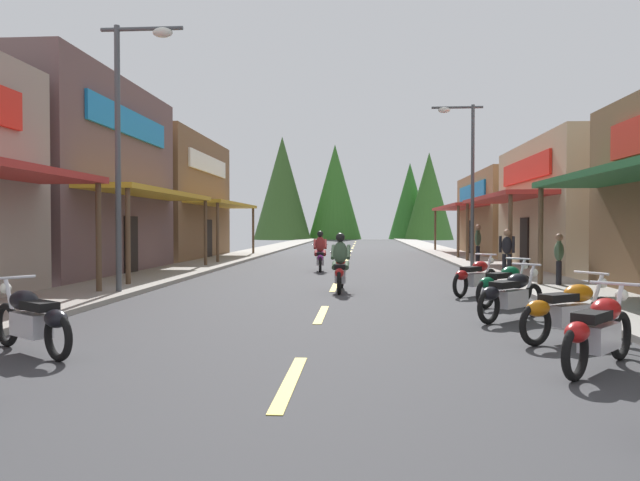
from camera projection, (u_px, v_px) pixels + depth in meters
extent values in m
cube|color=#38383A|center=(347.00, 260.00, 31.68)|extent=(9.73, 94.59, 0.10)
cube|color=gray|center=(233.00, 258.00, 32.12)|extent=(2.52, 94.59, 0.12)
cube|color=#9E9991|center=(465.00, 258.00, 31.24)|extent=(2.52, 94.59, 0.12)
cube|color=#E0C64C|center=(290.00, 381.00, 6.71)|extent=(0.16, 2.40, 0.01)
cube|color=#E0C64C|center=(322.00, 314.00, 11.82)|extent=(0.16, 2.40, 0.01)
cube|color=#E0C64C|center=(334.00, 287.00, 17.06)|extent=(0.16, 2.40, 0.01)
cube|color=#E0C64C|center=(342.00, 270.00, 23.67)|extent=(0.16, 2.40, 0.01)
cube|color=#E0C64C|center=(347.00, 261.00, 30.23)|extent=(0.16, 2.40, 0.01)
cube|color=#E0C64C|center=(349.00, 256.00, 35.49)|extent=(0.16, 2.40, 0.01)
cube|color=#E0C64C|center=(351.00, 251.00, 41.36)|extent=(0.16, 2.40, 0.01)
cube|color=#E0C64C|center=(353.00, 248.00, 47.51)|extent=(0.16, 2.40, 0.01)
cube|color=#E0C64C|center=(354.00, 246.00, 52.79)|extent=(0.16, 2.40, 0.01)
cube|color=#E0C64C|center=(355.00, 244.00, 59.75)|extent=(0.16, 2.40, 0.01)
cube|color=#E0C64C|center=(355.00, 242.00, 66.66)|extent=(0.16, 2.40, 0.01)
cylinder|color=brown|center=(99.00, 240.00, 14.96)|extent=(0.14, 0.14, 2.82)
cube|color=brown|center=(32.00, 179.00, 21.29)|extent=(7.15, 9.69, 6.88)
cube|color=gold|center=(155.00, 193.00, 20.98)|extent=(1.80, 8.72, 0.16)
cylinder|color=brown|center=(128.00, 238.00, 16.82)|extent=(0.14, 0.14, 2.82)
cylinder|color=brown|center=(206.00, 234.00, 25.12)|extent=(0.14, 0.14, 2.82)
cube|color=#197FCC|center=(131.00, 123.00, 20.98)|extent=(0.10, 6.78, 0.90)
cube|color=black|center=(131.00, 246.00, 21.09)|extent=(0.08, 1.10, 2.10)
cube|color=brown|center=(142.00, 199.00, 31.96)|extent=(7.19, 10.29, 6.42)
cube|color=gold|center=(225.00, 204.00, 31.64)|extent=(1.80, 9.26, 0.16)
cylinder|color=brown|center=(218.00, 234.00, 27.21)|extent=(0.14, 0.14, 2.82)
cylinder|color=brown|center=(253.00, 232.00, 36.05)|extent=(0.14, 0.14, 2.82)
cube|color=white|center=(209.00, 165.00, 31.65)|extent=(0.10, 7.20, 0.90)
cube|color=black|center=(209.00, 239.00, 31.75)|extent=(0.08, 1.10, 2.10)
cylinder|color=brown|center=(541.00, 238.00, 16.76)|extent=(0.14, 0.14, 2.82)
cube|color=tan|center=(633.00, 206.00, 23.89)|extent=(8.37, 9.66, 5.14)
cube|color=#B72D28|center=(503.00, 198.00, 24.25)|extent=(1.80, 8.70, 0.16)
cylinder|color=brown|center=(510.00, 236.00, 20.20)|extent=(0.14, 0.14, 2.82)
cylinder|color=brown|center=(467.00, 233.00, 28.47)|extent=(0.14, 0.14, 2.82)
cube|color=red|center=(524.00, 170.00, 24.16)|extent=(0.10, 6.76, 0.90)
cube|color=black|center=(524.00, 243.00, 24.23)|extent=(0.08, 1.10, 2.10)
cube|color=olive|center=(541.00, 214.00, 35.75)|extent=(8.08, 11.49, 4.90)
cube|color=#B72D28|center=(457.00, 207.00, 36.10)|extent=(1.80, 10.34, 0.16)
cylinder|color=brown|center=(458.00, 233.00, 31.22)|extent=(0.14, 0.14, 2.82)
cylinder|color=brown|center=(435.00, 231.00, 41.14)|extent=(0.14, 0.14, 2.82)
cube|color=#197FCC|center=(471.00, 192.00, 36.01)|extent=(0.10, 8.04, 0.90)
cube|color=black|center=(471.00, 238.00, 36.08)|extent=(0.08, 1.10, 2.10)
cylinder|color=#474C51|center=(118.00, 162.00, 14.86)|extent=(0.14, 0.14, 6.71)
cylinder|color=#474C51|center=(142.00, 29.00, 14.74)|extent=(2.06, 0.10, 0.10)
ellipsoid|color=silver|center=(163.00, 32.00, 14.70)|extent=(0.50, 0.30, 0.24)
cylinder|color=#474C51|center=(473.00, 187.00, 24.34)|extent=(0.14, 0.14, 6.68)
cylinder|color=#474C51|center=(457.00, 107.00, 24.31)|extent=(2.06, 0.10, 0.10)
ellipsoid|color=silver|center=(444.00, 110.00, 24.35)|extent=(0.50, 0.30, 0.24)
torus|color=black|center=(620.00, 336.00, 7.81)|extent=(0.49, 0.55, 0.64)
torus|color=black|center=(575.00, 353.00, 6.74)|extent=(0.49, 0.55, 0.64)
cube|color=silver|center=(600.00, 337.00, 7.27)|extent=(0.67, 0.72, 0.32)
ellipsoid|color=#A51414|center=(606.00, 309.00, 7.41)|extent=(0.61, 0.63, 0.28)
cube|color=black|center=(592.00, 316.00, 7.09)|extent=(0.60, 0.64, 0.12)
ellipsoid|color=#A51414|center=(577.00, 332.00, 6.77)|extent=(0.47, 0.49, 0.24)
cylinder|color=silver|center=(617.00, 311.00, 7.71)|extent=(0.29, 0.32, 0.71)
cylinder|color=silver|center=(614.00, 283.00, 7.61)|extent=(0.48, 0.42, 0.04)
sphere|color=white|center=(622.00, 295.00, 7.82)|extent=(0.16, 0.16, 0.16)
torus|color=black|center=(601.00, 317.00, 9.45)|extent=(0.59, 0.44, 0.64)
torus|color=black|center=(535.00, 324.00, 8.71)|extent=(0.59, 0.44, 0.64)
cube|color=silver|center=(570.00, 315.00, 9.08)|extent=(0.74, 0.62, 0.32)
ellipsoid|color=#BF660C|center=(578.00, 293.00, 9.17)|extent=(0.64, 0.58, 0.28)
cube|color=black|center=(559.00, 298.00, 8.95)|extent=(0.65, 0.57, 0.12)
ellipsoid|color=#BF660C|center=(538.00, 308.00, 8.73)|extent=(0.50, 0.44, 0.24)
cylinder|color=silver|center=(596.00, 296.00, 9.38)|extent=(0.34, 0.26, 0.71)
cylinder|color=silver|center=(591.00, 273.00, 9.31)|extent=(0.37, 0.52, 0.04)
sphere|color=white|center=(602.00, 283.00, 9.45)|extent=(0.16, 0.16, 0.16)
torus|color=black|center=(533.00, 300.00, 11.62)|extent=(0.52, 0.52, 0.64)
torus|color=black|center=(489.00, 307.00, 10.64)|extent=(0.52, 0.52, 0.64)
cube|color=silver|center=(512.00, 299.00, 11.13)|extent=(0.69, 0.69, 0.32)
ellipsoid|color=black|center=(518.00, 281.00, 11.25)|extent=(0.62, 0.62, 0.28)
cube|color=black|center=(504.00, 285.00, 10.96)|extent=(0.62, 0.62, 0.12)
ellipsoid|color=black|center=(490.00, 293.00, 10.67)|extent=(0.48, 0.48, 0.24)
cylinder|color=silver|center=(530.00, 283.00, 11.53)|extent=(0.31, 0.30, 0.71)
cylinder|color=silver|center=(526.00, 264.00, 11.44)|extent=(0.45, 0.45, 0.04)
sphere|color=white|center=(534.00, 272.00, 11.62)|extent=(0.16, 0.16, 0.16)
torus|color=black|center=(524.00, 289.00, 13.63)|extent=(0.53, 0.52, 0.64)
torus|color=black|center=(486.00, 294.00, 12.65)|extent=(0.53, 0.52, 0.64)
cube|color=silver|center=(505.00, 288.00, 13.14)|extent=(0.69, 0.69, 0.32)
ellipsoid|color=#0C5933|center=(511.00, 273.00, 13.26)|extent=(0.62, 0.62, 0.28)
cube|color=black|center=(499.00, 275.00, 12.97)|extent=(0.62, 0.62, 0.12)
ellipsoid|color=#0C5933|center=(487.00, 283.00, 12.68)|extent=(0.48, 0.48, 0.24)
cylinder|color=silver|center=(521.00, 275.00, 13.53)|extent=(0.31, 0.30, 0.71)
cylinder|color=silver|center=(518.00, 259.00, 13.45)|extent=(0.45, 0.46, 0.04)
sphere|color=white|center=(525.00, 266.00, 13.63)|extent=(0.16, 0.16, 0.16)
torus|color=black|center=(490.00, 281.00, 15.67)|extent=(0.49, 0.56, 0.64)
torus|color=black|center=(460.00, 285.00, 14.59)|extent=(0.49, 0.56, 0.64)
cube|color=silver|center=(476.00, 280.00, 15.13)|extent=(0.66, 0.72, 0.32)
ellipsoid|color=#A51414|center=(480.00, 266.00, 15.26)|extent=(0.60, 0.64, 0.28)
cube|color=black|center=(471.00, 269.00, 14.94)|extent=(0.60, 0.64, 0.12)
ellipsoid|color=#A51414|center=(462.00, 275.00, 14.62)|extent=(0.47, 0.49, 0.24)
cylinder|color=silver|center=(488.00, 268.00, 15.57)|extent=(0.28, 0.32, 0.71)
cylinder|color=silver|center=(486.00, 254.00, 15.47)|extent=(0.49, 0.41, 0.04)
sphere|color=white|center=(491.00, 260.00, 15.68)|extent=(0.16, 0.16, 0.16)
torus|color=black|center=(7.00, 325.00, 8.67)|extent=(0.58, 0.45, 0.64)
torus|color=black|center=(58.00, 337.00, 7.72)|extent=(0.58, 0.45, 0.64)
cube|color=silver|center=(31.00, 325.00, 8.20)|extent=(0.73, 0.63, 0.32)
ellipsoid|color=black|center=(24.00, 300.00, 8.32)|extent=(0.64, 0.58, 0.28)
cube|color=black|center=(39.00, 306.00, 8.03)|extent=(0.65, 0.57, 0.12)
ellipsoid|color=black|center=(56.00, 319.00, 7.75)|extent=(0.50, 0.45, 0.24)
cylinder|color=silver|center=(11.00, 303.00, 8.58)|extent=(0.34, 0.26, 0.71)
cylinder|color=silver|center=(14.00, 277.00, 8.50)|extent=(0.38, 0.51, 0.04)
sphere|color=white|center=(5.00, 288.00, 8.68)|extent=(0.16, 0.16, 0.16)
torus|color=black|center=(342.00, 277.00, 16.77)|extent=(0.10, 0.64, 0.64)
torus|color=black|center=(339.00, 282.00, 15.27)|extent=(0.10, 0.64, 0.64)
cube|color=silver|center=(340.00, 277.00, 16.02)|extent=(0.28, 0.70, 0.32)
ellipsoid|color=#A51414|center=(341.00, 264.00, 16.21)|extent=(0.32, 0.56, 0.28)
cube|color=black|center=(340.00, 267.00, 15.76)|extent=(0.28, 0.60, 0.12)
ellipsoid|color=#A51414|center=(339.00, 273.00, 15.32)|extent=(0.24, 0.44, 0.24)
cylinder|color=silver|center=(341.00, 266.00, 16.63)|extent=(0.06, 0.37, 0.71)
cylinder|color=silver|center=(341.00, 253.00, 16.50)|extent=(0.60, 0.04, 0.04)
sphere|color=white|center=(342.00, 258.00, 16.78)|extent=(0.16, 0.16, 0.16)
ellipsoid|color=#3F593F|center=(340.00, 253.00, 15.85)|extent=(0.38, 0.38, 0.64)
sphere|color=black|center=(340.00, 237.00, 15.89)|extent=(0.24, 0.24, 0.24)
cylinder|color=#3F593F|center=(335.00, 265.00, 16.04)|extent=(0.14, 0.42, 0.24)
cylinder|color=#3F593F|center=(333.00, 252.00, 16.17)|extent=(0.10, 0.51, 0.40)
cylinder|color=#3F593F|center=(346.00, 265.00, 16.02)|extent=(0.14, 0.42, 0.24)
cylinder|color=#3F593F|center=(348.00, 252.00, 16.14)|extent=(0.10, 0.51, 0.40)
torus|color=black|center=(320.00, 262.00, 24.04)|extent=(0.15, 0.65, 0.64)
torus|color=black|center=(320.00, 264.00, 22.54)|extent=(0.15, 0.65, 0.64)
cube|color=silver|center=(320.00, 261.00, 23.29)|extent=(0.33, 0.72, 0.32)
ellipsoid|color=#721972|center=(320.00, 252.00, 23.48)|extent=(0.36, 0.58, 0.28)
cube|color=black|center=(320.00, 254.00, 23.03)|extent=(0.32, 0.62, 0.12)
ellipsoid|color=#721972|center=(320.00, 258.00, 22.58)|extent=(0.27, 0.46, 0.24)
cylinder|color=silver|center=(320.00, 254.00, 23.90)|extent=(0.09, 0.37, 0.71)
cylinder|color=silver|center=(320.00, 245.00, 23.77)|extent=(0.60, 0.09, 0.04)
sphere|color=white|center=(320.00, 249.00, 24.06)|extent=(0.16, 0.16, 0.16)
ellipsoid|color=maroon|center=(320.00, 244.00, 23.12)|extent=(0.41, 0.41, 0.64)
sphere|color=black|center=(320.00, 234.00, 23.16)|extent=(0.24, 0.24, 0.24)
cylinder|color=maroon|center=(316.00, 253.00, 23.30)|extent=(0.17, 0.43, 0.24)
cylinder|color=maroon|center=(315.00, 244.00, 23.42)|extent=(0.14, 0.51, 0.40)
cylinder|color=maroon|center=(324.00, 253.00, 23.30)|extent=(0.17, 0.43, 0.24)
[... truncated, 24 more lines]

